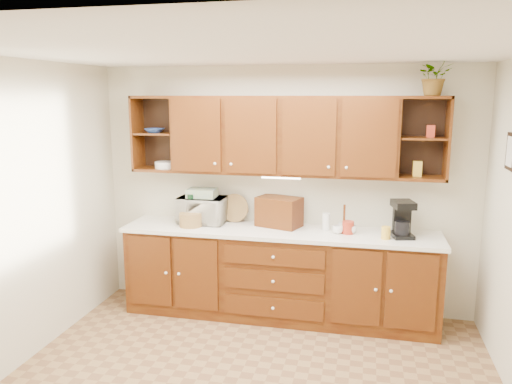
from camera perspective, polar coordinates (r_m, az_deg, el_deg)
The scene contains 24 objects.
ceiling at distance 3.54m, azimuth -1.29°, elevation 15.95°, with size 4.00×4.00×0.00m, color white.
back_wall at distance 5.34m, azimuth 3.25°, elevation 0.26°, with size 4.00×4.00×0.00m, color beige.
left_wall at distance 4.56m, azimuth -26.43°, elevation -2.75°, with size 3.50×3.50×0.00m, color beige.
base_cabinets at distance 5.28m, azimuth 2.62°, elevation -9.44°, with size 3.20×0.60×0.90m, color #391306.
countertop at distance 5.13m, azimuth 2.64°, elevation -4.55°, with size 3.24×0.64×0.04m, color white.
upper_cabinets at distance 5.10m, azimuth 3.14°, elevation 6.47°, with size 3.20×0.33×0.80m.
undercabinet_light at distance 5.10m, azimuth 2.88°, elevation 1.69°, with size 0.40×0.05×0.03m, color white.
framed_picture at distance 4.50m, azimuth 27.20°, elevation 4.13°, with size 0.03×0.24×0.30m, color black.
wicker_basket at distance 5.28m, azimuth -7.48°, elevation -3.15°, with size 0.24×0.24×0.14m, color olive.
microwave at distance 5.41m, azimuth -6.14°, elevation -2.04°, with size 0.51×0.34×0.28m, color beige.
towel_stack at distance 5.37m, azimuth -6.19°, elevation -0.12°, with size 0.30×0.22×0.09m, color #C5C45D.
wine_bottle at distance 5.34m, azimuth -7.45°, elevation -1.98°, with size 0.07×0.07×0.33m, color black.
woven_tray at distance 5.45m, azimuth -2.48°, elevation -3.31°, with size 0.31×0.31×0.02m, color olive.
bread_box at distance 5.23m, azimuth 2.66°, elevation -2.27°, with size 0.44×0.28×0.31m, color #391306.
mug_tree at distance 5.08m, azimuth 10.00°, elevation -4.10°, with size 0.26×0.26×0.29m.
canister_red at distance 5.05m, azimuth 10.47°, elevation -4.01°, with size 0.12×0.12×0.13m, color #AA2C18.
canister_white at distance 5.14m, azimuth 8.02°, elevation -3.36°, with size 0.08×0.08×0.18m, color white.
canister_yellow at distance 4.94m, azimuth 14.62°, elevation -4.54°, with size 0.08×0.08×0.12m, color gold.
coffee_maker at distance 5.04m, azimuth 16.38°, elevation -3.01°, with size 0.24×0.29×0.36m.
bowl_stack at distance 5.47m, azimuth -11.52°, elevation 6.90°, with size 0.19×0.19×0.05m, color #26448D.
plate_stack at distance 5.48m, azimuth -10.34°, elevation 3.07°, with size 0.22×0.22×0.07m, color white.
pantry_box_yellow at distance 5.08m, azimuth 17.94°, elevation 2.54°, with size 0.08×0.06×0.15m, color gold.
pantry_box_red at distance 5.06m, azimuth 19.35°, elevation 6.57°, with size 0.08×0.07×0.12m, color #AA2C18.
potted_plant at distance 5.00m, azimuth 19.74°, elevation 12.39°, with size 0.32×0.28×0.36m, color #999999.
Camera 1 is at (0.84, -3.43, 2.29)m, focal length 35.00 mm.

